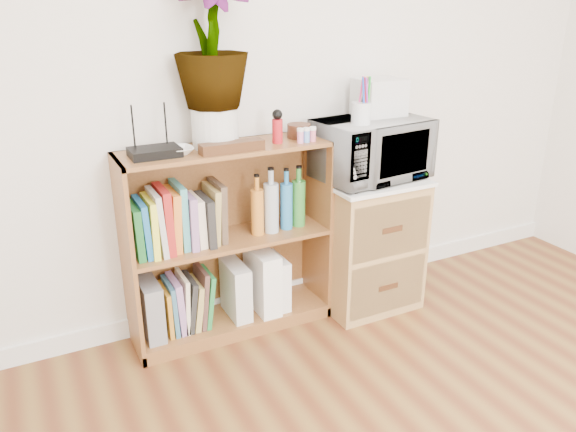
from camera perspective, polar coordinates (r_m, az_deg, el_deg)
skirting_board at (r=3.18m, az=-0.66°, el=-7.59°), size 4.00×0.02×0.10m
bookshelf at (r=2.75m, az=-5.96°, el=-2.64°), size 1.00×0.30×0.95m
wicker_unit at (r=3.06m, az=7.84°, el=-2.71°), size 0.50×0.45×0.70m
microwave at (r=2.89m, az=8.47°, el=6.73°), size 0.59×0.43×0.30m
pen_cup at (r=2.73m, az=7.44°, el=10.31°), size 0.09×0.09×0.10m
small_appliance at (r=2.95m, az=9.26°, el=11.84°), size 0.23×0.19×0.18m
router at (r=2.48m, az=-13.39°, el=6.33°), size 0.21×0.14×0.04m
white_bowl at (r=2.50m, az=-11.09°, el=6.53°), size 0.13×0.13×0.03m
plant_pot at (r=2.58m, az=-7.40°, el=8.92°), size 0.21×0.21×0.18m
potted_plant at (r=2.53m, az=-7.82°, el=17.39°), size 0.33×0.33×0.58m
trinket_box at (r=2.50m, az=-5.72°, el=7.00°), size 0.29×0.07×0.05m
kokeshi_doll at (r=2.64m, az=-1.09°, el=8.61°), size 0.05×0.05×0.11m
wooden_bowl at (r=2.75m, az=1.11°, el=8.64°), size 0.11×0.11×0.07m
paint_jars at (r=2.66m, az=1.90°, el=8.03°), size 0.10×0.04×0.05m
file_box at (r=2.77m, az=-13.80°, el=-9.12°), size 0.09×0.23×0.28m
magazine_holder_left at (r=2.87m, az=-5.32°, el=-7.46°), size 0.09×0.23×0.28m
magazine_holder_mid at (r=2.90m, az=-2.63°, el=-6.46°), size 0.10×0.26×0.33m
magazine_holder_right at (r=2.94m, az=-1.36°, el=-6.65°), size 0.09×0.22×0.27m
cookbooks at (r=2.62m, az=-11.13°, el=-0.41°), size 0.43×0.20×0.30m
liquor_bottles at (r=2.78m, az=-1.13°, el=1.68°), size 0.30×0.07×0.32m
lower_books at (r=2.81m, az=-10.30°, el=-8.59°), size 0.24×0.19×0.30m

